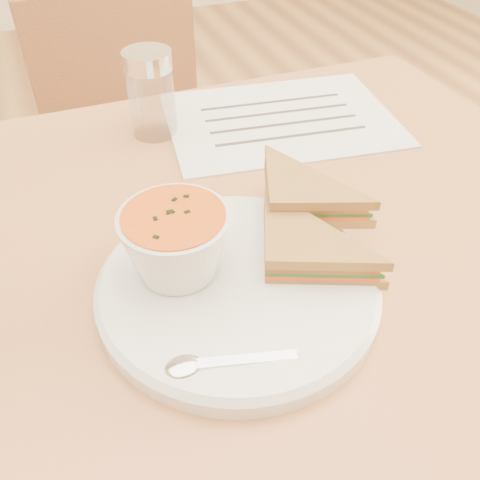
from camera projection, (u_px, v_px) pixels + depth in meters
name	position (u px, v px, depth m)	size (l,w,h in m)	color
dining_table	(202.00, 421.00, 0.83)	(1.00, 0.70, 0.75)	#A16932
chair_far	(155.00, 197.00, 1.21)	(0.36, 0.36, 0.82)	#5B2F1B
plate	(238.00, 288.00, 0.52)	(0.27, 0.27, 0.02)	white
soup_bowl	(176.00, 246.00, 0.50)	(0.10, 0.10, 0.07)	white
sandwich_half_a	(265.00, 275.00, 0.49)	(0.12, 0.12, 0.04)	#AA823C
sandwich_half_b	(269.00, 216.00, 0.54)	(0.11, 0.11, 0.03)	#AA823C
spoon	(242.00, 361.00, 0.44)	(0.16, 0.03, 0.01)	silver
paper_menu	(281.00, 119.00, 0.78)	(0.33, 0.24, 0.00)	silver
condiment_shaker	(151.00, 94.00, 0.72)	(0.06, 0.06, 0.12)	silver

